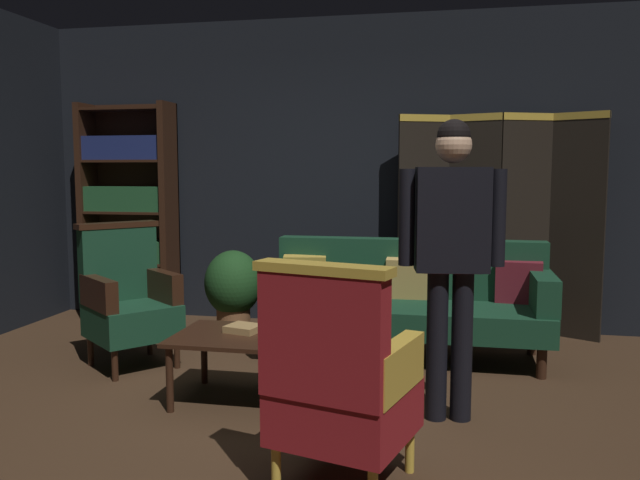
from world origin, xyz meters
TOP-DOWN VIEW (x-y plane):
  - ground_plane at (0.00, 0.00)m, footprint 10.00×10.00m
  - back_wall at (0.00, 2.45)m, footprint 7.20×0.10m
  - folding_screen at (1.27, 2.25)m, footprint 1.70×0.25m
  - bookshelf at (-2.15, 2.19)m, footprint 0.90×0.32m
  - velvet_couch at (0.55, 1.45)m, footprint 2.12×0.78m
  - coffee_table at (-0.28, 0.22)m, footprint 1.00×0.64m
  - armchair_gilt_accent at (0.41, -0.76)m, footprint 0.71×0.71m
  - armchair_wing_left at (-1.42, 0.77)m, footprint 0.81×0.81m
  - standing_figure at (0.88, 0.18)m, footprint 0.59×0.26m
  - potted_plant at (-0.89, 1.56)m, footprint 0.47×0.47m
  - book_tan_leather at (-0.38, 0.29)m, footprint 0.24×0.22m

SIDE VIEW (x-z plane):
  - ground_plane at x=0.00m, z-range 0.00..0.00m
  - coffee_table at x=-0.28m, z-range 0.16..0.58m
  - potted_plant at x=-0.89m, z-range 0.06..0.82m
  - book_tan_leather at x=-0.38m, z-range 0.42..0.46m
  - velvet_couch at x=0.55m, z-range 0.01..0.89m
  - armchair_gilt_accent at x=0.41m, z-range -0.03..1.01m
  - armchair_wing_left at x=-1.42m, z-range -0.03..1.01m
  - folding_screen at x=1.27m, z-range 0.04..1.94m
  - standing_figure at x=0.88m, z-range 0.17..1.88m
  - bookshelf at x=-2.15m, z-range 0.06..2.11m
  - back_wall at x=0.00m, z-range 0.00..2.80m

